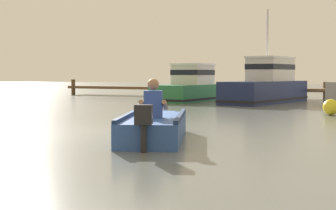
{
  "coord_description": "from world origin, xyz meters",
  "views": [
    {
      "loc": [
        6.32,
        -9.34,
        1.26
      ],
      "look_at": [
        0.75,
        1.27,
        0.55
      ],
      "focal_mm": 54.73,
      "sensor_mm": 36.0,
      "label": 1
    }
  ],
  "objects_px": {
    "moored_boat_green": "(190,87)",
    "moored_boat_navy": "(267,85)",
    "mooring_buoy": "(331,107)",
    "rowboat_with_person": "(154,127)"
  },
  "relations": [
    {
      "from": "moored_boat_green",
      "to": "moored_boat_navy",
      "type": "xyz_separation_m",
      "value": [
        3.63,
        0.38,
        0.11
      ]
    },
    {
      "from": "moored_boat_green",
      "to": "mooring_buoy",
      "type": "distance_m",
      "value": 9.35
    },
    {
      "from": "moored_boat_green",
      "to": "mooring_buoy",
      "type": "height_order",
      "value": "moored_boat_green"
    },
    {
      "from": "rowboat_with_person",
      "to": "mooring_buoy",
      "type": "relative_size",
      "value": 7.1
    },
    {
      "from": "moored_boat_green",
      "to": "moored_boat_navy",
      "type": "distance_m",
      "value": 3.65
    },
    {
      "from": "rowboat_with_person",
      "to": "moored_boat_navy",
      "type": "bearing_deg",
      "value": 97.86
    },
    {
      "from": "rowboat_with_person",
      "to": "moored_boat_navy",
      "type": "relative_size",
      "value": 0.58
    },
    {
      "from": "rowboat_with_person",
      "to": "moored_boat_green",
      "type": "bearing_deg",
      "value": 112.48
    },
    {
      "from": "moored_boat_navy",
      "to": "mooring_buoy",
      "type": "distance_m",
      "value": 7.14
    },
    {
      "from": "moored_boat_navy",
      "to": "mooring_buoy",
      "type": "bearing_deg",
      "value": -57.22
    }
  ]
}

